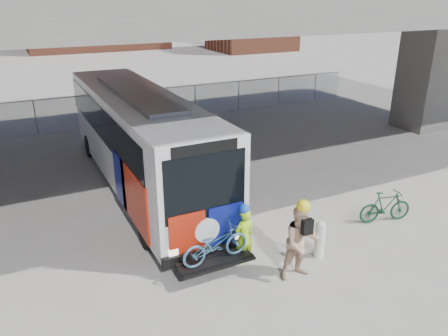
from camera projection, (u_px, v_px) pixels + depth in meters
ground at (225, 207)px, 15.10m from camera, size 160.00×160.00×0.00m
bus at (139, 133)px, 16.08m from camera, size 2.67×12.94×3.69m
overpass at (176, 4)px, 16.02m from camera, size 40.00×16.00×7.95m
chainlink_fence at (129, 98)px, 24.56m from camera, size 30.00×0.06×30.00m
brick_buildings at (59, 8)px, 53.73m from camera, size 54.00×22.00×12.00m
bollard at (320, 238)px, 12.05m from camera, size 0.29×0.29×1.10m
cyclist_hivis at (244, 235)px, 11.69m from camera, size 0.63×0.46×1.76m
cyclist_tan at (301, 241)px, 11.02m from camera, size 1.03×0.83×2.20m
bike_parked at (385, 207)px, 13.96m from camera, size 1.84×0.92×1.06m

